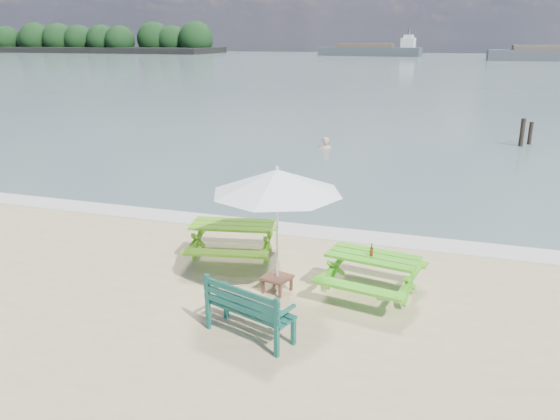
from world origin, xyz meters
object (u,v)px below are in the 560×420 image
(park_bench, at_px, (250,320))
(side_table, at_px, (277,284))
(picnic_table_right, at_px, (372,276))
(patio_umbrella, at_px, (277,181))
(picnic_table_left, at_px, (233,242))
(beer_bottle, at_px, (371,252))
(swimmer, at_px, (325,158))

(park_bench, distance_m, side_table, 1.63)
(picnic_table_right, bearing_deg, patio_umbrella, -165.71)
(picnic_table_right, height_order, side_table, picnic_table_right)
(picnic_table_left, xyz_separation_m, patio_umbrella, (1.35, -1.16, 1.72))
(picnic_table_left, height_order, beer_bottle, beer_bottle)
(beer_bottle, xyz_separation_m, swimmer, (-3.95, 13.23, -1.27))
(picnic_table_left, xyz_separation_m, beer_bottle, (3.00, -0.77, 0.46))
(picnic_table_left, relative_size, swimmer, 1.20)
(side_table, distance_m, swimmer, 13.83)
(beer_bottle, bearing_deg, side_table, -166.73)
(beer_bottle, bearing_deg, swimmer, 106.64)
(picnic_table_right, distance_m, patio_umbrella, 2.45)
(park_bench, bearing_deg, patio_umbrella, 92.97)
(swimmer, bearing_deg, beer_bottle, -73.36)
(picnic_table_right, xyz_separation_m, patio_umbrella, (-1.67, -0.43, 1.74))
(patio_umbrella, relative_size, swimmer, 1.60)
(picnic_table_right, xyz_separation_m, park_bench, (-1.59, -2.05, -0.09))
(side_table, xyz_separation_m, beer_bottle, (1.65, 0.39, 0.69))
(picnic_table_right, relative_size, swimmer, 1.13)
(park_bench, xyz_separation_m, swimmer, (-2.39, 15.24, -0.71))
(picnic_table_left, xyz_separation_m, swimmer, (-0.95, 12.46, -0.81))
(side_table, bearing_deg, picnic_table_right, 14.29)
(picnic_table_left, relative_size, beer_bottle, 9.33)
(side_table, xyz_separation_m, patio_umbrella, (-0.00, 0.00, 1.95))
(swimmer, bearing_deg, picnic_table_left, -85.62)
(picnic_table_right, distance_m, beer_bottle, 0.48)
(beer_bottle, relative_size, swimmer, 0.13)
(side_table, bearing_deg, swimmer, 99.62)
(picnic_table_left, distance_m, park_bench, 3.14)
(swimmer, bearing_deg, picnic_table_right, -73.21)
(patio_umbrella, xyz_separation_m, beer_bottle, (1.65, 0.39, -1.26))
(side_table, height_order, beer_bottle, beer_bottle)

